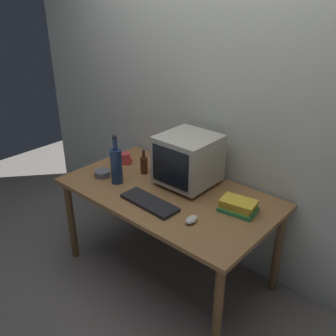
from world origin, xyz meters
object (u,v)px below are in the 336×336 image
computer_mouse (191,220)px  mug (126,158)px  keyboard (149,203)px  cd_spindle (102,173)px  bottle_short (144,164)px  book_stack (238,206)px  bottle_tall (116,165)px  crt_monitor (188,160)px

computer_mouse → mug: 0.97m
keyboard → cd_spindle: bearing=176.3°
bottle_short → book_stack: bearing=0.6°
computer_mouse → book_stack: (0.15, 0.30, 0.02)m
bottle_tall → mug: bearing=126.3°
book_stack → mug: size_ratio=2.05×
computer_mouse → mug: (-0.92, 0.31, 0.03)m
crt_monitor → bottle_tall: bearing=-141.1°
computer_mouse → bottle_short: bottle_short is taller
book_stack → cd_spindle: bearing=-166.1°
crt_monitor → keyboard: 0.43m
bottle_short → cd_spindle: size_ratio=1.64×
computer_mouse → cd_spindle: cd_spindle is taller
mug → book_stack: bearing=-0.8°
crt_monitor → book_stack: 0.51m
crt_monitor → cd_spindle: crt_monitor is taller
bottle_tall → book_stack: bearing=15.7°
keyboard → bottle_short: (-0.35, 0.31, 0.06)m
book_stack → cd_spindle: 1.06m
keyboard → book_stack: (0.48, 0.31, 0.03)m
crt_monitor → keyboard: bearing=-91.2°
cd_spindle → book_stack: bearing=13.9°
book_stack → bottle_tall: bearing=-164.3°
crt_monitor → bottle_short: size_ratio=1.97×
crt_monitor → cd_spindle: bearing=-149.3°
crt_monitor → keyboard: crt_monitor is taller
crt_monitor → mug: (-0.59, -0.06, -0.15)m
crt_monitor → bottle_tall: (-0.40, -0.32, -0.05)m
computer_mouse → book_stack: size_ratio=0.41×
bottle_short → keyboard: bearing=-41.0°
mug → bottle_short: bearing=-5.8°
bottle_tall → book_stack: 0.91m
book_stack → cd_spindle: (-1.03, -0.26, -0.02)m
crt_monitor → computer_mouse: (0.33, -0.37, -0.17)m
bottle_short → mug: size_ratio=1.64×
crt_monitor → mug: bearing=-174.2°
crt_monitor → book_stack: crt_monitor is taller
keyboard → bottle_tall: 0.42m
crt_monitor → mug: crt_monitor is taller
computer_mouse → mug: bearing=153.8°
book_stack → mug: bearing=179.2°
crt_monitor → computer_mouse: crt_monitor is taller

